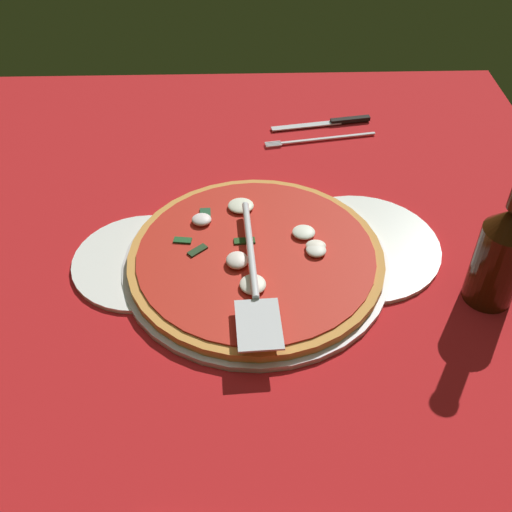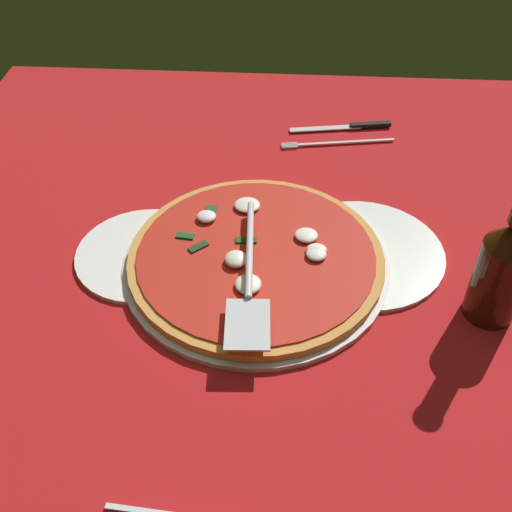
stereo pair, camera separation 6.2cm
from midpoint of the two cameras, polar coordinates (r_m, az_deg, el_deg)
name	(u,v)px [view 2 (the right image)]	position (r cm, az deg, el deg)	size (l,w,h in cm)	color
ground_plane	(241,244)	(95.68, 0.41, 1.04)	(113.61, 113.61, 0.80)	#B4191B
checker_pattern	(241,242)	(95.38, 0.41, 1.24)	(113.61, 113.61, 0.10)	silver
pizza_pan	(256,264)	(90.85, 1.94, -0.80)	(39.24, 39.24, 1.19)	silver
dinner_plate_left	(363,253)	(94.69, 11.74, 0.23)	(24.38, 24.38, 1.00)	white
dinner_plate_right	(145,254)	(93.47, -8.41, 0.09)	(20.74, 20.74, 1.00)	white
pizza	(256,257)	(89.94, 1.97, -0.11)	(37.50, 37.50, 2.97)	#D38E41
pizza_server	(249,277)	(83.21, 1.45, -2.06)	(6.16, 28.61, 1.00)	silver
place_setting_near	(344,136)	(121.28, 9.60, 10.89)	(22.42, 14.80, 1.40)	white
beer_bottle	(504,267)	(85.69, 23.92, -0.99)	(6.80, 6.80, 22.67)	#331708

